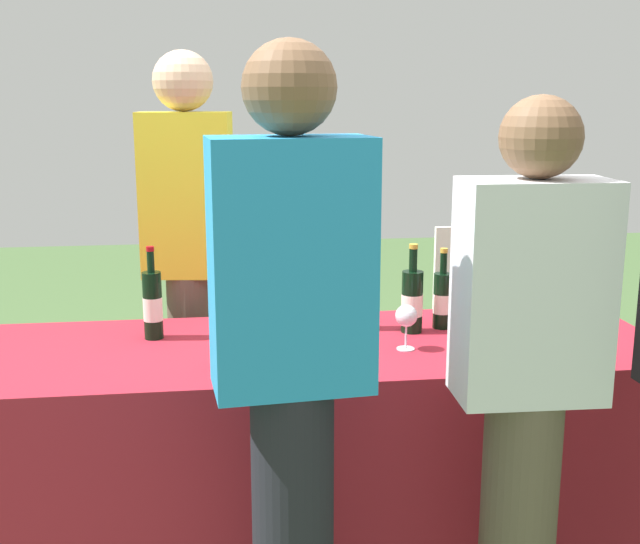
# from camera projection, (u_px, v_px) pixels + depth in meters

# --- Properties ---
(ground_plane) EXTENTS (12.00, 12.00, 0.00)m
(ground_plane) POSITION_uv_depth(u_px,v_px,m) (320.00, 539.00, 2.85)
(ground_plane) COLOR #476638
(tasting_table) EXTENTS (2.34, 0.77, 0.74)m
(tasting_table) POSITION_uv_depth(u_px,v_px,m) (320.00, 444.00, 2.77)
(tasting_table) COLOR maroon
(tasting_table) RESTS_ON ground_plane
(wine_bottle_0) EXTENTS (0.07, 0.07, 0.32)m
(wine_bottle_0) POSITION_uv_depth(u_px,v_px,m) (153.00, 304.00, 2.73)
(wine_bottle_0) COLOR black
(wine_bottle_0) RESTS_ON tasting_table
(wine_bottle_1) EXTENTS (0.07, 0.07, 0.30)m
(wine_bottle_1) POSITION_uv_depth(u_px,v_px,m) (259.00, 303.00, 2.80)
(wine_bottle_1) COLOR black
(wine_bottle_1) RESTS_ON tasting_table
(wine_bottle_2) EXTENTS (0.07, 0.07, 0.33)m
(wine_bottle_2) POSITION_uv_depth(u_px,v_px,m) (296.00, 304.00, 2.73)
(wine_bottle_2) COLOR black
(wine_bottle_2) RESTS_ON tasting_table
(wine_bottle_3) EXTENTS (0.07, 0.07, 0.31)m
(wine_bottle_3) POSITION_uv_depth(u_px,v_px,m) (356.00, 299.00, 2.84)
(wine_bottle_3) COLOR black
(wine_bottle_3) RESTS_ON tasting_table
(wine_bottle_4) EXTENTS (0.08, 0.08, 0.32)m
(wine_bottle_4) POSITION_uv_depth(u_px,v_px,m) (412.00, 300.00, 2.80)
(wine_bottle_4) COLOR black
(wine_bottle_4) RESTS_ON tasting_table
(wine_bottle_5) EXTENTS (0.07, 0.07, 0.29)m
(wine_bottle_5) POSITION_uv_depth(u_px,v_px,m) (442.00, 299.00, 2.86)
(wine_bottle_5) COLOR black
(wine_bottle_5) RESTS_ON tasting_table
(wine_bottle_6) EXTENTS (0.08, 0.08, 0.31)m
(wine_bottle_6) POSITION_uv_depth(u_px,v_px,m) (488.00, 299.00, 2.83)
(wine_bottle_6) COLOR black
(wine_bottle_6) RESTS_ON tasting_table
(wine_glass_0) EXTENTS (0.06, 0.06, 0.14)m
(wine_glass_0) POSITION_uv_depth(u_px,v_px,m) (225.00, 336.00, 2.43)
(wine_glass_0) COLOR silver
(wine_glass_0) RESTS_ON tasting_table
(wine_glass_1) EXTENTS (0.07, 0.07, 0.14)m
(wine_glass_1) POSITION_uv_depth(u_px,v_px,m) (258.00, 324.00, 2.55)
(wine_glass_1) COLOR silver
(wine_glass_1) RESTS_ON tasting_table
(wine_glass_2) EXTENTS (0.07, 0.07, 0.15)m
(wine_glass_2) POSITION_uv_depth(u_px,v_px,m) (406.00, 317.00, 2.61)
(wine_glass_2) COLOR silver
(wine_glass_2) RESTS_ON tasting_table
(wine_glass_3) EXTENTS (0.08, 0.08, 0.15)m
(wine_glass_3) POSITION_uv_depth(u_px,v_px,m) (509.00, 320.00, 2.60)
(wine_glass_3) COLOR silver
(wine_glass_3) RESTS_ON tasting_table
(ice_bucket) EXTENTS (0.19, 0.19, 0.21)m
(ice_bucket) POSITION_uv_depth(u_px,v_px,m) (527.00, 296.00, 2.91)
(ice_bucket) COLOR silver
(ice_bucket) RESTS_ON tasting_table
(server_pouring) EXTENTS (0.37, 0.24, 1.73)m
(server_pouring) POSITION_uv_depth(u_px,v_px,m) (189.00, 248.00, 3.16)
(server_pouring) COLOR brown
(server_pouring) RESTS_ON ground_plane
(guest_0) EXTENTS (0.41, 0.25, 1.69)m
(guest_0) POSITION_uv_depth(u_px,v_px,m) (292.00, 354.00, 1.99)
(guest_0) COLOR black
(guest_0) RESTS_ON ground_plane
(guest_1) EXTENTS (0.39, 0.22, 1.56)m
(guest_1) POSITION_uv_depth(u_px,v_px,m) (527.00, 370.00, 2.10)
(guest_1) COLOR brown
(guest_1) RESTS_ON ground_plane
(menu_board) EXTENTS (0.59, 0.03, 0.95)m
(menu_board) POSITION_uv_depth(u_px,v_px,m) (491.00, 321.00, 3.91)
(menu_board) COLOR white
(menu_board) RESTS_ON ground_plane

